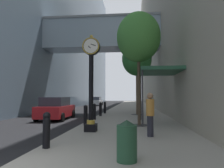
# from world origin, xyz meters

# --- Properties ---
(ground_plane) EXTENTS (110.00, 110.00, 0.00)m
(ground_plane) POSITION_xyz_m (0.00, 27.00, 0.00)
(ground_plane) COLOR black
(ground_plane) RESTS_ON ground
(sidewalk_right) EXTENTS (5.91, 80.00, 0.14)m
(sidewalk_right) POSITION_xyz_m (2.96, 30.00, 0.07)
(sidewalk_right) COLOR #9E998E
(sidewalk_right) RESTS_ON ground
(building_block_left) EXTENTS (21.87, 80.00, 32.83)m
(building_block_left) POSITION_xyz_m (-11.09, 29.93, 16.37)
(building_block_left) COLOR slate
(building_block_left) RESTS_ON ground
(building_block_right) EXTENTS (9.00, 80.00, 32.97)m
(building_block_right) POSITION_xyz_m (10.41, 30.00, 16.48)
(building_block_right) COLOR #A89E89
(building_block_right) RESTS_ON ground
(street_clock) EXTENTS (0.84, 0.55, 4.62)m
(street_clock) POSITION_xyz_m (1.09, 5.63, 2.68)
(street_clock) COLOR black
(street_clock) RESTS_ON sidewalk_right
(bollard_nearest) EXTENTS (0.24, 0.24, 1.15)m
(bollard_nearest) POSITION_xyz_m (0.32, 2.24, 0.74)
(bollard_nearest) COLOR black
(bollard_nearest) RESTS_ON sidewalk_right
(bollard_third) EXTENTS (0.24, 0.24, 1.15)m
(bollard_third) POSITION_xyz_m (0.32, 7.90, 0.74)
(bollard_third) COLOR black
(bollard_third) RESTS_ON sidewalk_right
(bollard_fourth) EXTENTS (0.24, 0.24, 1.15)m
(bollard_fourth) POSITION_xyz_m (0.32, 10.73, 0.74)
(bollard_fourth) COLOR black
(bollard_fourth) RESTS_ON sidewalk_right
(bollard_fifth) EXTENTS (0.24, 0.24, 1.15)m
(bollard_fifth) POSITION_xyz_m (0.32, 13.56, 0.74)
(bollard_fifth) COLOR black
(bollard_fifth) RESTS_ON sidewalk_right
(bollard_sixth) EXTENTS (0.24, 0.24, 1.15)m
(bollard_sixth) POSITION_xyz_m (0.32, 16.39, 0.74)
(bollard_sixth) COLOR black
(bollard_sixth) RESTS_ON sidewalk_right
(street_tree_near) EXTENTS (2.54, 2.54, 6.57)m
(street_tree_near) POSITION_xyz_m (3.42, 8.00, 5.22)
(street_tree_near) COLOR #333335
(street_tree_near) RESTS_ON sidewalk_right
(street_tree_mid_near) EXTENTS (2.70, 2.70, 6.62)m
(street_tree_mid_near) POSITION_xyz_m (3.42, 15.17, 5.18)
(street_tree_mid_near) COLOR #333335
(street_tree_mid_near) RESTS_ON sidewalk_right
(trash_bin) EXTENTS (0.53, 0.53, 1.05)m
(trash_bin) POSITION_xyz_m (2.93, 1.07, 0.68)
(trash_bin) COLOR #234C33
(trash_bin) RESTS_ON sidewalk_right
(pedestrian_walking) EXTENTS (0.48, 0.48, 1.80)m
(pedestrian_walking) POSITION_xyz_m (3.79, 4.56, 1.10)
(pedestrian_walking) COLOR #23232D
(pedestrian_walking) RESTS_ON sidewalk_right
(storefront_awning) EXTENTS (2.40, 3.60, 3.30)m
(storefront_awning) POSITION_xyz_m (4.67, 9.08, 3.28)
(storefront_awning) COLOR #235138
(storefront_awning) RESTS_ON sidewalk_right
(car_white_near) EXTENTS (2.07, 4.58, 1.67)m
(car_white_near) POSITION_xyz_m (-4.21, 37.61, 0.81)
(car_white_near) COLOR silver
(car_white_near) RESTS_ON ground
(car_red_mid) EXTENTS (2.18, 4.30, 1.72)m
(car_red_mid) POSITION_xyz_m (-2.87, 11.71, 0.83)
(car_red_mid) COLOR #AD191E
(car_red_mid) RESTS_ON ground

